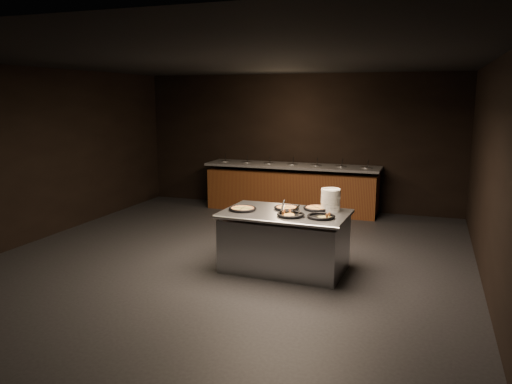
{
  "coord_description": "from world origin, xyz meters",
  "views": [
    {
      "loc": [
        2.77,
        -6.56,
        2.4
      ],
      "look_at": [
        0.35,
        0.3,
        1.02
      ],
      "focal_mm": 35.0,
      "sensor_mm": 36.0,
      "label": 1
    }
  ],
  "objects_px": {
    "pan_veggie_whole": "(243,209)",
    "pan_cheese_whole": "(287,208)",
    "serving_counter": "(285,242)",
    "plate_stack": "(331,200)"
  },
  "relations": [
    {
      "from": "pan_veggie_whole",
      "to": "pan_cheese_whole",
      "type": "distance_m",
      "value": 0.63
    },
    {
      "from": "serving_counter",
      "to": "pan_cheese_whole",
      "type": "relative_size",
      "value": 4.91
    },
    {
      "from": "serving_counter",
      "to": "plate_stack",
      "type": "height_order",
      "value": "plate_stack"
    },
    {
      "from": "serving_counter",
      "to": "plate_stack",
      "type": "bearing_deg",
      "value": 31.64
    },
    {
      "from": "serving_counter",
      "to": "pan_cheese_whole",
      "type": "height_order",
      "value": "pan_cheese_whole"
    },
    {
      "from": "plate_stack",
      "to": "pan_cheese_whole",
      "type": "distance_m",
      "value": 0.63
    },
    {
      "from": "serving_counter",
      "to": "pan_veggie_whole",
      "type": "bearing_deg",
      "value": -170.14
    },
    {
      "from": "plate_stack",
      "to": "pan_veggie_whole",
      "type": "relative_size",
      "value": 0.78
    },
    {
      "from": "serving_counter",
      "to": "plate_stack",
      "type": "relative_size",
      "value": 5.82
    },
    {
      "from": "pan_veggie_whole",
      "to": "plate_stack",
      "type": "bearing_deg",
      "value": 18.94
    }
  ]
}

